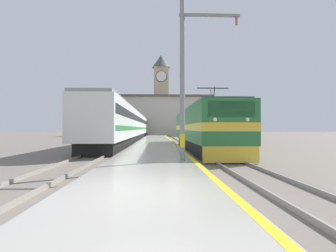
# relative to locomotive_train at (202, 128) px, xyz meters

# --- Properties ---
(ground_plane) EXTENTS (200.00, 200.00, 0.00)m
(ground_plane) POSITION_rel_locomotive_train_xyz_m (-3.85, 15.15, -1.77)
(ground_plane) COLOR #70665B
(platform) EXTENTS (4.07, 140.00, 0.34)m
(platform) POSITION_rel_locomotive_train_xyz_m (-3.84, 10.15, -1.60)
(platform) COLOR #ADA89E
(platform) RESTS_ON ground
(rail_track_near) EXTENTS (2.83, 140.00, 0.16)m
(rail_track_near) POSITION_rel_locomotive_train_xyz_m (0.00, 10.15, -1.74)
(rail_track_near) COLOR #70665B
(rail_track_near) RESTS_ON ground
(rail_track_far) EXTENTS (2.83, 140.00, 0.16)m
(rail_track_far) POSITION_rel_locomotive_train_xyz_m (-7.51, 10.15, -1.74)
(rail_track_far) COLOR #70665B
(rail_track_far) RESTS_ON ground
(locomotive_train) EXTENTS (2.92, 17.28, 4.42)m
(locomotive_train) POSITION_rel_locomotive_train_xyz_m (0.00, 0.00, 0.00)
(locomotive_train) COLOR black
(locomotive_train) RESTS_ON ground
(passenger_train) EXTENTS (2.92, 47.20, 4.08)m
(passenger_train) POSITION_rel_locomotive_train_xyz_m (-7.51, 17.48, 0.42)
(passenger_train) COLOR black
(passenger_train) RESTS_ON ground
(catenary_mast) EXTENTS (2.76, 0.25, 7.37)m
(catenary_mast) POSITION_rel_locomotive_train_xyz_m (-2.33, -9.40, 2.29)
(catenary_mast) COLOR gray
(catenary_mast) RESTS_ON platform
(clock_tower) EXTENTS (4.86, 4.86, 21.81)m
(clock_tower) POSITION_rel_locomotive_train_xyz_m (-2.65, 49.91, 9.91)
(clock_tower) COLOR tan
(clock_tower) RESTS_ON ground
(station_building) EXTENTS (25.12, 8.76, 9.67)m
(station_building) POSITION_rel_locomotive_train_xyz_m (-2.91, 43.57, 3.09)
(station_building) COLOR #B7B2A3
(station_building) RESTS_ON ground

